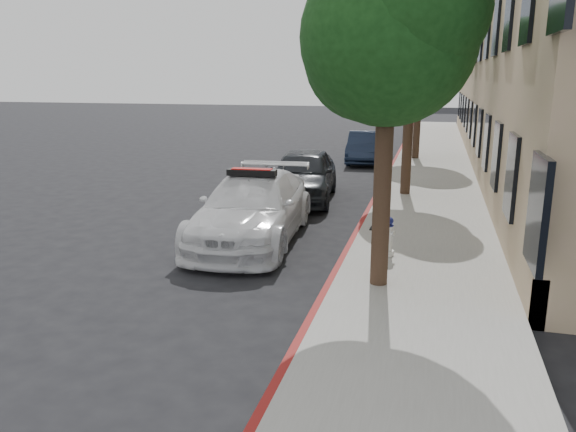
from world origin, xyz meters
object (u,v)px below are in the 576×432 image
(parked_car_far, at_px, (365,147))
(police_car, at_px, (253,208))
(parked_car_mid, at_px, (303,174))
(traffic_cone, at_px, (378,216))
(fire_hydrant, at_px, (387,236))

(parked_car_far, bearing_deg, police_car, -98.17)
(parked_car_mid, distance_m, parked_car_far, 8.14)
(traffic_cone, bearing_deg, police_car, -157.10)
(police_car, bearing_deg, fire_hydrant, -18.05)
(parked_car_mid, height_order, traffic_cone, parked_car_mid)
(traffic_cone, bearing_deg, fire_hydrant, -79.29)
(police_car, xyz_separation_m, traffic_cone, (2.72, 1.15, -0.28))
(parked_car_far, height_order, traffic_cone, parked_car_far)
(police_car, xyz_separation_m, parked_car_far, (0.97, 12.66, -0.10))
(parked_car_mid, height_order, parked_car_far, parked_car_mid)
(fire_hydrant, relative_size, traffic_cone, 1.21)
(fire_hydrant, height_order, traffic_cone, fire_hydrant)
(police_car, distance_m, traffic_cone, 2.97)
(fire_hydrant, xyz_separation_m, traffic_cone, (-0.37, 1.94, -0.06))
(fire_hydrant, bearing_deg, parked_car_far, 122.81)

